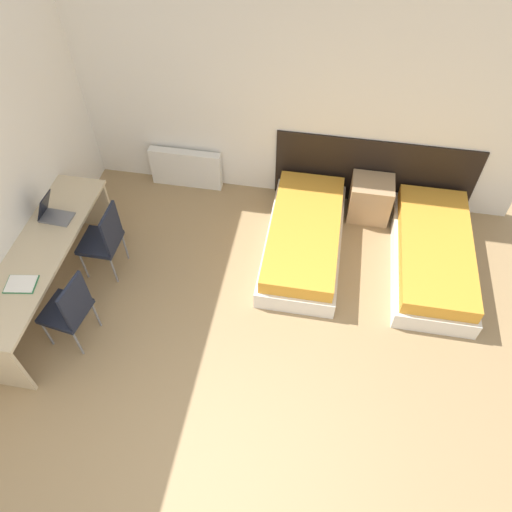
% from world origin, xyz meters
% --- Properties ---
extents(ground_plane, '(20.00, 20.00, 0.00)m').
position_xyz_m(ground_plane, '(0.00, 0.00, 0.00)').
color(ground_plane, '#9E7F56').
extents(wall_back, '(5.85, 0.05, 2.70)m').
position_xyz_m(wall_back, '(0.00, 3.69, 1.35)').
color(wall_back, white).
rests_on(wall_back, ground_plane).
extents(headboard_panel, '(2.44, 0.03, 0.95)m').
position_xyz_m(headboard_panel, '(1.19, 3.65, 0.47)').
color(headboard_panel, black).
rests_on(headboard_panel, ground_plane).
extents(bed_near_window, '(0.87, 1.88, 0.41)m').
position_xyz_m(bed_near_window, '(0.45, 2.68, 0.20)').
color(bed_near_window, silver).
rests_on(bed_near_window, ground_plane).
extents(bed_near_door, '(0.87, 1.88, 0.41)m').
position_xyz_m(bed_near_door, '(1.93, 2.68, 0.20)').
color(bed_near_door, silver).
rests_on(bed_near_door, ground_plane).
extents(nightstand, '(0.50, 0.43, 0.53)m').
position_xyz_m(nightstand, '(1.19, 3.40, 0.27)').
color(nightstand, tan).
rests_on(nightstand, ground_plane).
extents(radiator, '(0.93, 0.12, 0.54)m').
position_xyz_m(radiator, '(-1.20, 3.57, 0.27)').
color(radiator, silver).
rests_on(radiator, ground_plane).
extents(desk, '(0.57, 2.24, 0.75)m').
position_xyz_m(desk, '(-2.14, 1.55, 0.59)').
color(desk, '#C6B28E').
rests_on(desk, ground_plane).
extents(chair_near_laptop, '(0.42, 0.42, 0.93)m').
position_xyz_m(chair_near_laptop, '(-1.67, 2.00, 0.51)').
color(chair_near_laptop, black).
rests_on(chair_near_laptop, ground_plane).
extents(chair_near_notebook, '(0.47, 0.47, 0.93)m').
position_xyz_m(chair_near_notebook, '(-1.67, 1.08, 0.51)').
color(chair_near_notebook, black).
rests_on(chair_near_notebook, ground_plane).
extents(laptop, '(0.34, 0.23, 0.32)m').
position_xyz_m(laptop, '(-2.17, 2.01, 0.81)').
color(laptop, slate).
rests_on(laptop, desk).
extents(open_notebook, '(0.32, 0.26, 0.02)m').
position_xyz_m(open_notebook, '(-2.10, 1.12, 0.75)').
color(open_notebook, '#236B3D').
rests_on(open_notebook, desk).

